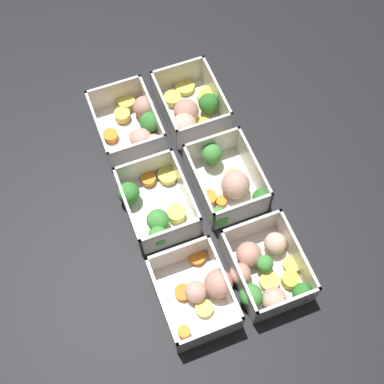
% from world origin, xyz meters
% --- Properties ---
extents(ground_plane, '(4.00, 4.00, 0.00)m').
position_xyz_m(ground_plane, '(0.00, 0.00, 0.00)').
color(ground_plane, black).
extents(container_near_left, '(0.15, 0.13, 0.06)m').
position_xyz_m(container_near_left, '(-0.18, -0.06, 0.02)').
color(container_near_left, silver).
rests_on(container_near_left, ground_plane).
extents(container_near_center, '(0.16, 0.12, 0.06)m').
position_xyz_m(container_near_center, '(-0.01, -0.07, 0.03)').
color(container_near_center, silver).
rests_on(container_near_center, ground_plane).
extents(container_near_right, '(0.17, 0.13, 0.06)m').
position_xyz_m(container_near_right, '(0.16, -0.06, 0.02)').
color(container_near_right, silver).
rests_on(container_near_right, ground_plane).
extents(container_far_left, '(0.16, 0.13, 0.06)m').
position_xyz_m(container_far_left, '(-0.17, 0.05, 0.02)').
color(container_far_left, silver).
rests_on(container_far_left, ground_plane).
extents(container_far_center, '(0.16, 0.12, 0.06)m').
position_xyz_m(container_far_center, '(-0.00, 0.07, 0.02)').
color(container_far_center, silver).
rests_on(container_far_center, ground_plane).
extents(container_far_right, '(0.16, 0.13, 0.06)m').
position_xyz_m(container_far_right, '(0.17, 0.05, 0.02)').
color(container_far_right, silver).
rests_on(container_far_right, ground_plane).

